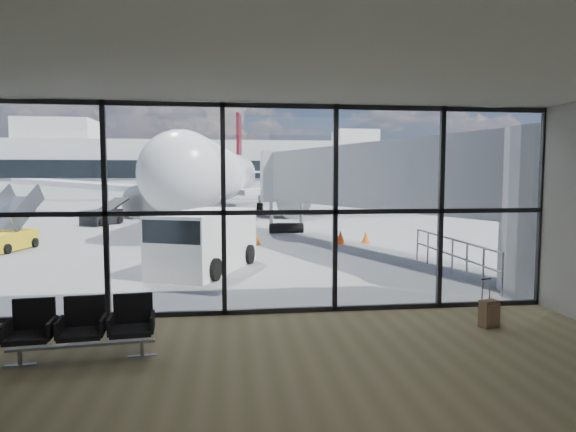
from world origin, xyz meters
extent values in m
plane|color=slate|center=(0.00, 40.00, 0.00)|extent=(220.00, 220.00, 0.00)
cube|color=brown|center=(0.00, -4.00, 0.01)|extent=(12.00, 8.00, 0.01)
cube|color=silver|center=(0.00, -4.00, 4.50)|extent=(12.00, 8.00, 0.02)
cube|color=beige|center=(0.00, -8.00, 2.25)|extent=(12.00, 0.02, 4.50)
cube|color=white|center=(0.00, 0.00, 2.25)|extent=(12.00, 0.04, 4.50)
cube|color=black|center=(0.00, 0.00, 0.06)|extent=(12.00, 0.12, 0.10)
cube|color=black|center=(0.00, 0.00, 2.20)|extent=(12.00, 0.12, 0.10)
cube|color=black|center=(0.00, 0.00, 4.44)|extent=(12.00, 0.12, 0.10)
cube|color=black|center=(-3.60, 0.00, 2.25)|extent=(0.10, 0.12, 4.50)
cube|color=black|center=(-1.20, 0.00, 2.25)|extent=(0.10, 0.12, 4.50)
cube|color=black|center=(1.20, 0.00, 2.25)|extent=(0.10, 0.12, 4.50)
cube|color=black|center=(3.60, 0.00, 2.25)|extent=(0.10, 0.12, 4.50)
cube|color=black|center=(6.00, 0.00, 2.25)|extent=(0.10, 0.12, 4.50)
cylinder|color=#A2A4A7|center=(7.20, 1.00, 2.10)|extent=(2.80, 2.80, 4.20)
cube|color=#A2A4A7|center=(4.55, 8.00, 3.00)|extent=(7.45, 14.81, 2.40)
cube|color=#A2A4A7|center=(1.90, 15.00, 3.00)|extent=(2.60, 2.20, 2.60)
cylinder|color=gray|center=(1.10, 15.00, 0.90)|extent=(0.20, 0.20, 1.80)
cylinder|color=gray|center=(2.70, 15.00, 0.90)|extent=(0.20, 0.20, 1.80)
cylinder|color=black|center=(1.90, 15.00, 0.25)|extent=(1.80, 0.56, 0.56)
cylinder|color=gray|center=(5.60, 0.80, 0.55)|extent=(0.06, 0.06, 1.10)
cylinder|color=gray|center=(5.60, 1.70, 0.55)|extent=(0.06, 0.06, 1.10)
cylinder|color=gray|center=(5.60, 2.60, 0.55)|extent=(0.06, 0.06, 1.10)
cylinder|color=gray|center=(5.60, 3.50, 0.55)|extent=(0.06, 0.06, 1.10)
cylinder|color=gray|center=(5.60, 4.40, 0.55)|extent=(0.06, 0.06, 1.10)
cylinder|color=gray|center=(5.60, 5.30, 0.55)|extent=(0.06, 0.06, 1.10)
cylinder|color=gray|center=(5.60, 6.20, 0.55)|extent=(0.06, 0.06, 1.10)
cylinder|color=gray|center=(5.60, 3.50, 1.08)|extent=(0.06, 5.40, 0.06)
cylinder|color=gray|center=(5.60, 3.50, 0.60)|extent=(0.06, 5.40, 0.06)
cube|color=silver|center=(0.00, 62.00, 4.00)|extent=(80.00, 12.00, 8.00)
cube|color=black|center=(0.00, 55.90, 4.00)|extent=(80.00, 0.20, 2.40)
cube|color=silver|center=(-25.00, 62.00, 9.50)|extent=(10.00, 8.00, 3.00)
cube|color=silver|center=(18.00, 62.00, 9.00)|extent=(6.00, 6.00, 2.00)
cylinder|color=#382619|center=(-33.00, 72.00, 1.71)|extent=(0.50, 0.50, 3.42)
sphere|color=black|center=(-33.00, 72.00, 5.89)|extent=(6.27, 6.27, 6.27)
cylinder|color=#382619|center=(-27.00, 72.00, 1.35)|extent=(0.50, 0.50, 2.70)
sphere|color=black|center=(-27.00, 72.00, 4.65)|extent=(4.95, 4.95, 4.95)
cylinder|color=#382619|center=(-21.00, 72.00, 1.53)|extent=(0.50, 0.50, 3.06)
sphere|color=black|center=(-21.00, 72.00, 5.27)|extent=(5.61, 5.61, 5.61)
cylinder|color=#382619|center=(-15.00, 72.00, 1.71)|extent=(0.50, 0.50, 3.42)
sphere|color=black|center=(-15.00, 72.00, 5.89)|extent=(6.27, 6.27, 6.27)
cube|color=gray|center=(-3.44, -2.33, 0.26)|extent=(2.25, 0.30, 0.04)
cube|color=black|center=(-4.21, -2.40, 0.45)|extent=(0.69, 0.65, 0.08)
cube|color=black|center=(-4.23, -2.12, 0.72)|extent=(0.64, 0.13, 0.56)
cube|color=black|center=(-3.44, -2.33, 0.45)|extent=(0.69, 0.65, 0.08)
cube|color=black|center=(-3.47, -2.04, 0.72)|extent=(0.64, 0.13, 0.56)
cube|color=black|center=(-2.68, -2.26, 0.45)|extent=(0.69, 0.65, 0.08)
cube|color=black|center=(-2.71, -1.97, 0.72)|extent=(0.64, 0.13, 0.56)
cylinder|color=gray|center=(-4.36, -2.42, 0.13)|extent=(0.06, 0.06, 0.26)
cylinder|color=gray|center=(-2.53, -2.24, 0.13)|extent=(0.06, 0.06, 0.26)
cube|color=brown|center=(3.96, -1.50, 0.28)|extent=(0.40, 0.31, 0.53)
cube|color=brown|center=(4.00, -1.61, 0.28)|extent=(0.29, 0.13, 0.39)
cylinder|color=gray|center=(3.84, -1.44, 0.73)|extent=(0.02, 0.02, 0.44)
cylinder|color=gray|center=(4.03, -1.38, 0.73)|extent=(0.02, 0.02, 0.44)
cube|color=black|center=(3.94, -1.41, 0.95)|extent=(0.23, 0.10, 0.02)
cylinder|color=black|center=(3.84, -1.44, 0.03)|extent=(0.05, 0.06, 0.06)
cylinder|color=black|center=(4.03, -1.38, 0.03)|extent=(0.05, 0.06, 0.06)
cylinder|color=silver|center=(-1.69, 26.82, 3.11)|extent=(6.78, 31.32, 3.83)
sphere|color=silver|center=(-3.17, 11.35, 3.11)|extent=(3.83, 3.83, 3.83)
cone|color=silver|center=(0.04, 44.88, 3.42)|extent=(4.41, 6.56, 3.83)
cube|color=black|center=(-3.11, 11.97, 3.63)|extent=(2.39, 1.46, 0.52)
cube|color=silver|center=(-10.36, 28.69, 2.23)|extent=(15.66, 9.42, 1.23)
cylinder|color=black|center=(-7.15, 26.31, 1.19)|extent=(2.50, 3.72, 2.18)
cube|color=silver|center=(-3.31, 44.68, 3.52)|extent=(6.00, 3.49, 0.19)
cube|color=silver|center=(7.18, 27.02, 2.23)|extent=(15.94, 6.81, 1.23)
cylinder|color=black|center=(3.58, 25.28, 1.19)|extent=(2.50, 3.72, 2.18)
cube|color=silver|center=(3.29, 44.05, 3.52)|extent=(5.88, 2.50, 0.19)
cube|color=#530B16|center=(0.04, 44.88, 6.84)|extent=(0.68, 3.95, 6.22)
cylinder|color=gray|center=(-2.97, 13.41, 0.73)|extent=(0.21, 0.21, 1.45)
cylinder|color=black|center=(-2.97, 13.41, 0.36)|extent=(0.33, 0.75, 0.73)
cylinder|color=black|center=(-4.53, 27.62, 0.47)|extent=(0.56, 1.03, 0.99)
cylinder|color=black|center=(1.25, 27.06, 0.47)|extent=(0.56, 1.03, 0.99)
cube|color=white|center=(-1.85, 5.15, 0.94)|extent=(3.39, 4.70, 1.87)
cube|color=black|center=(-2.47, 3.68, 1.45)|extent=(2.07, 1.72, 0.66)
cylinder|color=black|center=(-3.26, 4.21, 0.33)|extent=(0.47, 0.70, 0.66)
cylinder|color=black|center=(-1.53, 3.49, 0.33)|extent=(0.47, 0.70, 0.66)
cylinder|color=black|center=(-2.17, 6.80, 0.33)|extent=(0.47, 0.70, 0.66)
cylinder|color=black|center=(-0.45, 6.08, 0.33)|extent=(0.47, 0.70, 0.66)
cube|color=black|center=(-8.96, 20.72, 0.49)|extent=(2.16, 2.93, 0.88)
cube|color=black|center=(-8.55, 21.70, 1.15)|extent=(1.83, 2.45, 0.91)
cylinder|color=black|center=(-9.87, 20.14, 0.22)|extent=(0.33, 0.48, 0.44)
cylinder|color=black|center=(-8.73, 19.66, 0.22)|extent=(0.33, 0.48, 0.44)
cylinder|color=black|center=(-9.19, 21.77, 0.22)|extent=(0.33, 0.48, 0.44)
cylinder|color=black|center=(-8.05, 21.30, 0.22)|extent=(0.33, 0.48, 0.44)
cube|color=gold|center=(-10.14, 10.29, 0.41)|extent=(1.88, 2.75, 0.72)
cube|color=gray|center=(-10.01, 11.00, 1.45)|extent=(1.61, 2.24, 1.34)
cylinder|color=black|center=(-9.60, 9.27, 0.20)|extent=(0.25, 0.42, 0.40)
cylinder|color=black|center=(-10.69, 11.31, 0.20)|extent=(0.25, 0.42, 0.40)
cylinder|color=black|center=(-9.27, 11.04, 0.20)|extent=(0.25, 0.42, 0.40)
cube|color=#D4570B|center=(0.03, 10.73, 0.02)|extent=(0.45, 0.45, 0.03)
cone|color=#D4570B|center=(0.03, 10.73, 0.32)|extent=(0.43, 0.43, 0.65)
cube|color=red|center=(3.79, 10.56, 0.02)|extent=(0.43, 0.43, 0.03)
cone|color=red|center=(3.79, 10.56, 0.31)|extent=(0.41, 0.41, 0.62)
cube|color=#FF5E0D|center=(5.00, 10.73, 0.01)|extent=(0.37, 0.37, 0.03)
cone|color=#FF5E0D|center=(5.00, 10.73, 0.27)|extent=(0.35, 0.35, 0.53)
camera|label=1|loc=(-1.07, -10.19, 2.95)|focal=30.00mm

